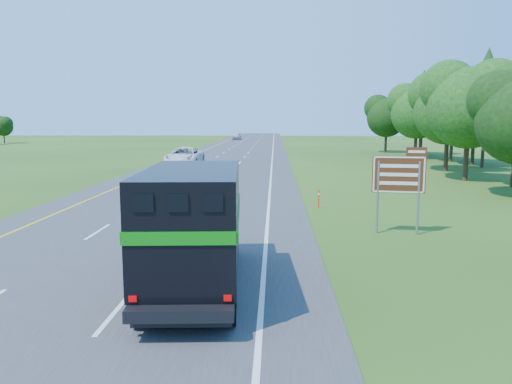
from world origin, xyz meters
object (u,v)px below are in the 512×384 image
(horse_truck, at_px, (195,224))
(exit_sign, at_px, (400,178))
(far_car, at_px, (236,136))
(white_suv, at_px, (184,157))

(horse_truck, relative_size, exit_sign, 2.16)
(horse_truck, bearing_deg, far_car, 90.19)
(white_suv, bearing_deg, horse_truck, -77.68)
(horse_truck, relative_size, white_suv, 1.12)
(white_suv, xyz_separation_m, exit_sign, (14.81, -31.17, 1.38))
(horse_truck, distance_m, white_suv, 39.14)
(white_suv, xyz_separation_m, far_car, (-0.13, 73.30, -0.14))
(white_suv, height_order, exit_sign, exit_sign)
(horse_truck, bearing_deg, white_suv, 97.12)
(far_car, xyz_separation_m, exit_sign, (14.94, -104.48, 1.52))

